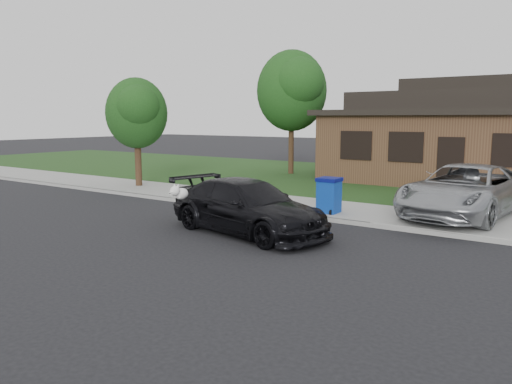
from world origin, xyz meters
The scene contains 11 objects.
ground centered at (0.00, 0.00, 0.00)m, with size 120.00×120.00×0.00m, color black.
sidewalk centered at (0.00, 5.00, 0.06)m, with size 60.00×3.00×0.12m, color gray.
curb centered at (0.00, 3.50, 0.06)m, with size 60.00×0.12×0.12m, color gray.
lawn centered at (0.00, 13.00, 0.07)m, with size 60.00×13.00×0.13m, color #193814.
driveway centered at (6.00, 10.00, 0.07)m, with size 4.50×13.00×0.14m, color gray.
sedan centered at (1.35, 0.95, 0.70)m, with size 5.14×2.90×1.41m.
minivan centered at (5.68, 5.93, 0.90)m, with size 2.52×5.47×1.52m, color #9FA2A6.
recycling_bin centered at (2.09, 4.22, 0.67)m, with size 0.67×0.71×1.08m.
house centered at (4.00, 15.00, 2.13)m, with size 12.60×8.60×4.65m.
tree_0 centered at (-4.34, 12.88, 4.48)m, with size 3.78×3.60×6.34m.
tree_2 centered at (-7.38, 5.11, 3.27)m, with size 2.73×2.60×4.59m.
Camera 1 is at (8.89, -9.50, 3.00)m, focal length 35.00 mm.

